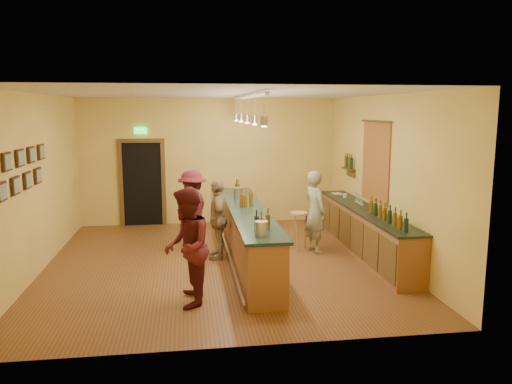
{
  "coord_description": "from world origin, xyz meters",
  "views": [
    {
      "loc": [
        -0.6,
        -9.27,
        2.91
      ],
      "look_at": [
        0.74,
        0.2,
        1.33
      ],
      "focal_mm": 35.0,
      "sensor_mm": 36.0,
      "label": 1
    }
  ],
  "objects": [
    {
      "name": "customer_b",
      "position": [
        -0.0,
        0.31,
        0.79
      ],
      "size": [
        0.4,
        0.93,
        1.58
      ],
      "primitive_type": "imported",
      "rotation": [
        0.0,
        0.0,
        -1.59
      ],
      "color": "#997A51",
      "rests_on": "floor"
    },
    {
      "name": "bar_stool",
      "position": [
        1.72,
        0.69,
        0.65
      ],
      "size": [
        0.39,
        0.39,
        0.8
      ],
      "rotation": [
        0.0,
        0.0,
        -0.02
      ],
      "color": "#A16548",
      "rests_on": "floor"
    },
    {
      "name": "wall_left",
      "position": [
        -3.25,
        0.0,
        1.6
      ],
      "size": [
        0.02,
        7.0,
        3.2
      ],
      "primitive_type": "cube",
      "color": "gold",
      "rests_on": "floor"
    },
    {
      "name": "ceiling",
      "position": [
        0.0,
        0.0,
        3.2
      ],
      "size": [
        6.5,
        7.0,
        0.02
      ],
      "primitive_type": "cube",
      "color": "silver",
      "rests_on": "wall_back"
    },
    {
      "name": "bottle_shelf",
      "position": [
        3.17,
        1.9,
        1.67
      ],
      "size": [
        0.17,
        0.55,
        0.54
      ],
      "color": "#473115",
      "rests_on": "wall_right"
    },
    {
      "name": "customer_a",
      "position": [
        -0.61,
        -2.03,
        0.89
      ],
      "size": [
        0.72,
        0.9,
        1.79
      ],
      "primitive_type": "imported",
      "rotation": [
        0.0,
        0.0,
        -1.62
      ],
      "color": "#59191E",
      "rests_on": "floor"
    },
    {
      "name": "pendant_track",
      "position": [
        0.55,
        -0.0,
        2.98
      ],
      "size": [
        0.11,
        4.6,
        0.5
      ],
      "color": "silver",
      "rests_on": "ceiling"
    },
    {
      "name": "tasting_bar",
      "position": [
        0.55,
        -0.0,
        0.61
      ],
      "size": [
        0.73,
        5.1,
        1.38
      ],
      "color": "brown",
      "rests_on": "floor"
    },
    {
      "name": "wall_front",
      "position": [
        0.0,
        -3.5,
        1.6
      ],
      "size": [
        6.5,
        0.02,
        3.2
      ],
      "primitive_type": "cube",
      "color": "gold",
      "rests_on": "floor"
    },
    {
      "name": "wall_back",
      "position": [
        0.0,
        3.5,
        1.6
      ],
      "size": [
        6.5,
        0.02,
        3.2
      ],
      "primitive_type": "cube",
      "color": "gold",
      "rests_on": "floor"
    },
    {
      "name": "bartender",
      "position": [
        2.01,
        0.48,
        0.85
      ],
      "size": [
        0.58,
        0.71,
        1.69
      ],
      "primitive_type": "imported",
      "rotation": [
        0.0,
        0.0,
        1.89
      ],
      "color": "gray",
      "rests_on": "floor"
    },
    {
      "name": "tapestry",
      "position": [
        3.23,
        0.4,
        1.85
      ],
      "size": [
        0.03,
        1.4,
        1.6
      ],
      "primitive_type": "cube",
      "color": "maroon",
      "rests_on": "wall_right"
    },
    {
      "name": "back_counter",
      "position": [
        2.97,
        0.18,
        0.49
      ],
      "size": [
        0.6,
        4.55,
        1.27
      ],
      "color": "brown",
      "rests_on": "floor"
    },
    {
      "name": "floor",
      "position": [
        0.0,
        0.0,
        0.0
      ],
      "size": [
        7.0,
        7.0,
        0.0
      ],
      "primitive_type": "plane",
      "color": "brown",
      "rests_on": "ground"
    },
    {
      "name": "doorway",
      "position": [
        -1.7,
        3.47,
        1.13
      ],
      "size": [
        1.15,
        0.09,
        2.48
      ],
      "color": "black",
      "rests_on": "wall_back"
    },
    {
      "name": "customer_c",
      "position": [
        -0.48,
        1.15,
        0.83
      ],
      "size": [
        0.98,
        1.23,
        1.67
      ],
      "primitive_type": "imported",
      "rotation": [
        0.0,
        0.0,
        -1.96
      ],
      "color": "#59191E",
      "rests_on": "floor"
    },
    {
      "name": "wall_right",
      "position": [
        3.25,
        0.0,
        1.6
      ],
      "size": [
        0.02,
        7.0,
        3.2
      ],
      "primitive_type": "cube",
      "color": "gold",
      "rests_on": "floor"
    },
    {
      "name": "picture_grid",
      "position": [
        -3.21,
        -0.75,
        1.95
      ],
      "size": [
        0.06,
        2.2,
        0.7
      ],
      "primitive_type": null,
      "color": "#382111",
      "rests_on": "wall_left"
    }
  ]
}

